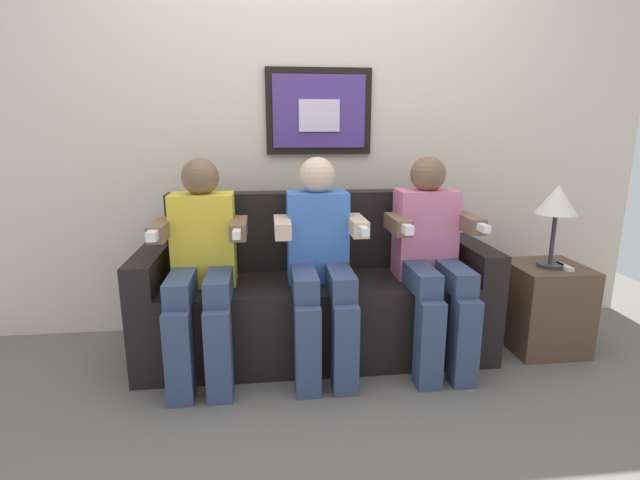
% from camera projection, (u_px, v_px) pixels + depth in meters
% --- Properties ---
extents(ground_plane, '(5.62, 5.62, 0.00)m').
position_uv_depth(ground_plane, '(323.00, 379.00, 2.44)').
color(ground_plane, '#66605B').
extents(back_wall_assembly, '(4.32, 0.10, 2.60)m').
position_uv_depth(back_wall_assembly, '(309.00, 120.00, 2.87)').
color(back_wall_assembly, beige).
rests_on(back_wall_assembly, ground_plane).
extents(couch, '(1.92, 0.58, 0.90)m').
position_uv_depth(couch, '(316.00, 300.00, 2.68)').
color(couch, black).
rests_on(couch, ground_plane).
extents(person_on_left, '(0.46, 0.56, 1.11)m').
position_uv_depth(person_on_left, '(202.00, 261.00, 2.38)').
color(person_on_left, yellow).
rests_on(person_on_left, ground_plane).
extents(person_in_middle, '(0.46, 0.56, 1.11)m').
position_uv_depth(person_in_middle, '(320.00, 257.00, 2.45)').
color(person_in_middle, '#3F72CC').
rests_on(person_in_middle, ground_plane).
extents(person_on_right, '(0.46, 0.56, 1.11)m').
position_uv_depth(person_on_right, '(432.00, 254.00, 2.52)').
color(person_on_right, pink).
rests_on(person_on_right, ground_plane).
extents(side_table_right, '(0.40, 0.40, 0.50)m').
position_uv_depth(side_table_right, '(544.00, 307.00, 2.74)').
color(side_table_right, brown).
rests_on(side_table_right, ground_plane).
extents(table_lamp, '(0.22, 0.22, 0.46)m').
position_uv_depth(table_lamp, '(557.00, 203.00, 2.57)').
color(table_lamp, '#333338').
rests_on(table_lamp, side_table_right).
extents(spare_remote_on_table, '(0.04, 0.13, 0.02)m').
position_uv_depth(spare_remote_on_table, '(564.00, 267.00, 2.62)').
color(spare_remote_on_table, white).
rests_on(spare_remote_on_table, side_table_right).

